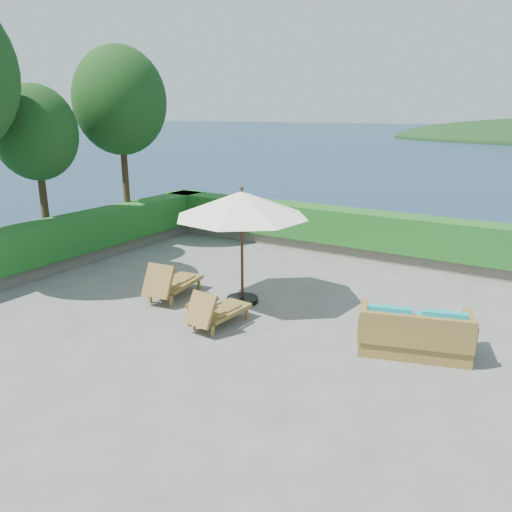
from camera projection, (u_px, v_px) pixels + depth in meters
The scene contains 14 objects.
ground at pixel (224, 312), 10.61m from camera, with size 12.00×12.00×0.00m, color gray.
foundation at pixel (226, 377), 11.04m from camera, with size 12.00×12.00×3.00m, color #524941.
ocean at pixel (227, 434), 11.45m from camera, with size 600.00×600.00×0.00m, color #153142.
planter_wall_far at pixel (330, 246), 15.14m from camera, with size 12.00×0.60×0.36m, color slate.
planter_wall_left at pixel (53, 264), 13.38m from camera, with size 0.60×12.00×0.36m, color slate.
hedge_far at pixel (331, 225), 14.95m from camera, with size 12.40×0.90×1.00m, color #1A4E16.
hedge_left at pixel (51, 240), 13.19m from camera, with size 0.90×12.40×1.00m, color #1A4E16.
tree_mid at pixel (36, 133), 13.25m from camera, with size 2.20×2.20×4.83m.
tree_far at pixel (120, 101), 15.02m from camera, with size 2.80×2.80×6.03m.
patio_umbrella at pixel (242, 205), 10.57m from camera, with size 3.56×3.56×2.60m.
lounge_left at pixel (171, 282), 11.31m from camera, with size 0.86×1.67×0.92m.
lounge_right at pixel (216, 311), 9.82m from camera, with size 0.71×1.47×0.82m.
side_table at pixel (200, 306), 9.93m from camera, with size 0.52×0.52×0.46m.
wicker_loveseat at pixel (414, 334), 8.74m from camera, with size 2.10×1.48×0.94m.
Camera 1 is at (5.74, -8.04, 4.12)m, focal length 35.00 mm.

